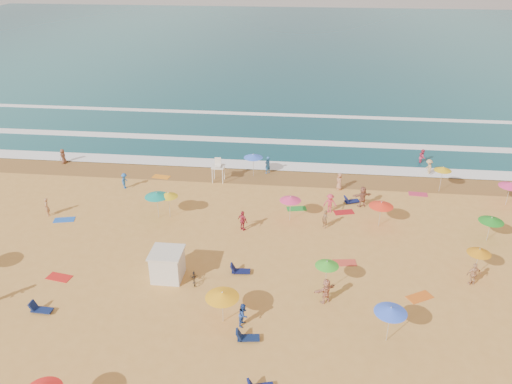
# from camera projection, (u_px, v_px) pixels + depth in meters

# --- Properties ---
(ground) EXTENTS (220.00, 220.00, 0.00)m
(ground) POSITION_uv_depth(u_px,v_px,m) (270.00, 245.00, 38.43)
(ground) COLOR gold
(ground) RESTS_ON ground
(ocean) EXTENTS (220.00, 140.00, 0.18)m
(ocean) POSITION_uv_depth(u_px,v_px,m) (301.00, 44.00, 112.96)
(ocean) COLOR #0C4756
(ocean) RESTS_ON ground
(wet_sand) EXTENTS (220.00, 220.00, 0.00)m
(wet_sand) POSITION_uv_depth(u_px,v_px,m) (280.00, 177.00, 49.52)
(wet_sand) COLOR olive
(wet_sand) RESTS_ON ground
(surf_foam) EXTENTS (200.00, 18.70, 0.05)m
(surf_foam) POSITION_uv_depth(u_px,v_px,m) (285.00, 144.00, 57.30)
(surf_foam) COLOR white
(surf_foam) RESTS_ON ground
(cabana) EXTENTS (2.00, 2.00, 2.00)m
(cabana) POSITION_uv_depth(u_px,v_px,m) (168.00, 265.00, 34.34)
(cabana) COLOR silver
(cabana) RESTS_ON ground
(cabana_roof) EXTENTS (2.20, 2.20, 0.12)m
(cabana_roof) POSITION_uv_depth(u_px,v_px,m) (166.00, 252.00, 33.86)
(cabana_roof) COLOR silver
(cabana_roof) RESTS_ON cabana
(bicycle) EXTENTS (0.86, 1.59, 0.79)m
(bicycle) POSITION_uv_depth(u_px,v_px,m) (194.00, 277.00, 34.16)
(bicycle) COLOR black
(bicycle) RESTS_ON ground
(lifeguard_stand) EXTENTS (1.20, 1.20, 2.10)m
(lifeguard_stand) POSITION_uv_depth(u_px,v_px,m) (218.00, 171.00, 48.20)
(lifeguard_stand) COLOR white
(lifeguard_stand) RESTS_ON ground
(beach_umbrellas) EXTENTS (54.75, 31.17, 0.79)m
(beach_umbrellas) POSITION_uv_depth(u_px,v_px,m) (285.00, 225.00, 36.95)
(beach_umbrellas) COLOR blue
(beach_umbrellas) RESTS_ON ground
(loungers) EXTENTS (46.79, 22.95, 0.34)m
(loungers) POSITION_uv_depth(u_px,v_px,m) (398.00, 278.00, 34.38)
(loungers) COLOR #101E50
(loungers) RESTS_ON ground
(towels) EXTENTS (34.54, 28.75, 0.03)m
(towels) POSITION_uv_depth(u_px,v_px,m) (256.00, 250.00, 37.86)
(towels) COLOR red
(towels) RESTS_ON ground
(beachgoers) EXTENTS (43.30, 27.57, 2.14)m
(beachgoers) POSITION_uv_depth(u_px,v_px,m) (280.00, 209.00, 41.95)
(beachgoers) COLOR blue
(beachgoers) RESTS_ON ground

